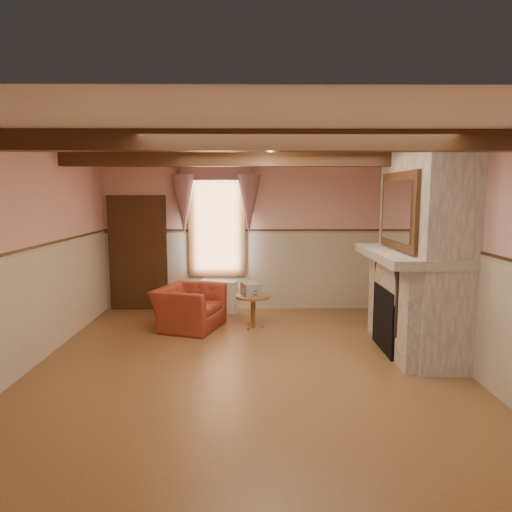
{
  "coord_description": "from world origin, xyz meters",
  "views": [
    {
      "loc": [
        0.07,
        -5.64,
        2.19
      ],
      "look_at": [
        0.12,
        0.8,
        1.32
      ],
      "focal_mm": 32.0,
      "sensor_mm": 36.0,
      "label": 1
    }
  ],
  "objects_px": {
    "bowl": "(413,249)",
    "armchair": "(189,308)",
    "mantel_clock": "(397,239)",
    "radiator": "(219,296)",
    "side_table": "(253,312)",
    "oil_lamp": "(402,238)"
  },
  "relations": [
    {
      "from": "bowl",
      "to": "armchair",
      "type": "bearing_deg",
      "value": 159.15
    },
    {
      "from": "mantel_clock",
      "to": "radiator",
      "type": "bearing_deg",
      "value": 151.26
    },
    {
      "from": "armchair",
      "to": "bowl",
      "type": "xyz_separation_m",
      "value": [
        3.21,
        -1.22,
        1.12
      ]
    },
    {
      "from": "radiator",
      "to": "side_table",
      "type": "bearing_deg",
      "value": -37.34
    },
    {
      "from": "radiator",
      "to": "mantel_clock",
      "type": "distance_m",
      "value": 3.42
    },
    {
      "from": "side_table",
      "to": "bowl",
      "type": "distance_m",
      "value": 2.76
    },
    {
      "from": "side_table",
      "to": "radiator",
      "type": "bearing_deg",
      "value": 122.11
    },
    {
      "from": "armchair",
      "to": "bowl",
      "type": "bearing_deg",
      "value": -92.52
    },
    {
      "from": "bowl",
      "to": "mantel_clock",
      "type": "relative_size",
      "value": 1.51
    },
    {
      "from": "armchair",
      "to": "oil_lamp",
      "type": "relative_size",
      "value": 3.8
    },
    {
      "from": "bowl",
      "to": "oil_lamp",
      "type": "height_order",
      "value": "oil_lamp"
    },
    {
      "from": "side_table",
      "to": "mantel_clock",
      "type": "bearing_deg",
      "value": -13.53
    },
    {
      "from": "armchair",
      "to": "radiator",
      "type": "bearing_deg",
      "value": -3.68
    },
    {
      "from": "armchair",
      "to": "side_table",
      "type": "bearing_deg",
      "value": -71.75
    },
    {
      "from": "mantel_clock",
      "to": "bowl",
      "type": "bearing_deg",
      "value": -90.0
    },
    {
      "from": "armchair",
      "to": "radiator",
      "type": "relative_size",
      "value": 1.52
    },
    {
      "from": "radiator",
      "to": "oil_lamp",
      "type": "distance_m",
      "value": 3.55
    },
    {
      "from": "side_table",
      "to": "bowl",
      "type": "xyz_separation_m",
      "value": [
        2.17,
        -1.22,
        1.19
      ]
    },
    {
      "from": "radiator",
      "to": "armchair",
      "type": "bearing_deg",
      "value": -91.46
    },
    {
      "from": "oil_lamp",
      "to": "mantel_clock",
      "type": "bearing_deg",
      "value": 90.0
    },
    {
      "from": "mantel_clock",
      "to": "oil_lamp",
      "type": "height_order",
      "value": "oil_lamp"
    },
    {
      "from": "bowl",
      "to": "oil_lamp",
      "type": "distance_m",
      "value": 0.46
    }
  ]
}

